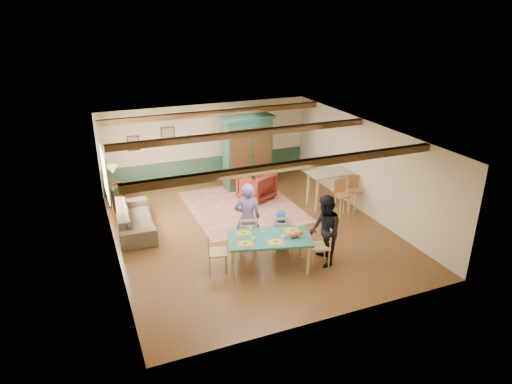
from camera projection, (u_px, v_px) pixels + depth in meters
name	position (u px, v px, depth m)	size (l,w,h in m)	color
floor	(252.00, 231.00, 12.30)	(8.00, 8.00, 0.00)	#542F17
wall_back	(207.00, 144.00, 15.21)	(7.00, 0.02, 2.70)	beige
wall_left	(111.00, 205.00, 10.56)	(0.02, 8.00, 2.70)	beige
wall_right	(365.00, 168.00, 13.01)	(0.02, 8.00, 2.70)	beige
ceiling	(251.00, 134.00, 11.27)	(7.00, 8.00, 0.02)	silver
wainscot_back	(209.00, 170.00, 15.54)	(6.95, 0.03, 0.90)	#213D2A
ceiling_beam_front	(293.00, 165.00, 9.34)	(6.95, 0.16, 0.16)	#32200E
ceiling_beam_mid	(246.00, 134.00, 11.65)	(6.95, 0.16, 0.16)	#32200E
ceiling_beam_back	(215.00, 113.00, 13.88)	(6.95, 0.16, 0.16)	#32200E
window_left	(105.00, 174.00, 11.95)	(0.06, 1.60, 1.30)	white
picture_left_wall	(114.00, 199.00, 9.91)	(0.04, 0.42, 0.52)	tan
picture_back_a	(168.00, 135.00, 14.56)	(0.45, 0.04, 0.55)	tan
picture_back_b	(133.00, 144.00, 14.23)	(0.38, 0.04, 0.48)	tan
dining_table	(269.00, 252.00, 10.48)	(1.86, 1.03, 0.77)	#1D5C4F
dining_chair_far_left	(248.00, 234.00, 11.08)	(0.43, 0.45, 0.98)	tan
dining_chair_far_right	(281.00, 232.00, 11.17)	(0.43, 0.45, 0.98)	tan
dining_chair_end_left	(217.00, 251.00, 10.31)	(0.43, 0.45, 0.98)	tan
dining_chair_end_right	(320.00, 245.00, 10.58)	(0.43, 0.45, 0.98)	tan
person_man	(247.00, 218.00, 11.00)	(0.65, 0.43, 1.78)	slate
person_woman	(325.00, 231.00, 10.45)	(0.83, 0.65, 1.70)	black
person_child	(281.00, 230.00, 11.24)	(0.51, 0.33, 1.04)	#26519B
cat	(295.00, 234.00, 10.27)	(0.37, 0.14, 0.19)	#C05121
place_setting_near_left	(246.00, 242.00, 10.01)	(0.41, 0.31, 0.11)	gold
place_setting_near_center	(276.00, 240.00, 10.09)	(0.41, 0.31, 0.11)	gold
place_setting_far_left	(243.00, 231.00, 10.49)	(0.41, 0.31, 0.11)	gold
place_setting_far_right	(292.00, 229.00, 10.61)	(0.41, 0.31, 0.11)	gold
area_rug	(242.00, 206.00, 13.80)	(3.10, 3.68, 0.01)	beige
armoire	(247.00, 152.00, 14.90)	(1.70, 0.68, 2.40)	#15362B
armchair	(256.00, 186.00, 14.22)	(0.92, 0.95, 0.86)	#49110E
sofa	(135.00, 219.00, 12.24)	(2.34, 0.91, 0.68)	#403528
end_table	(115.00, 194.00, 13.87)	(0.53, 0.53, 0.65)	#32200E
table_lamp	(113.00, 175.00, 13.63)	(0.33, 0.33, 0.60)	beige
counter_table	(329.00, 189.00, 13.74)	(1.27, 0.74, 1.06)	beige
bar_stool_left	(342.00, 200.00, 12.90)	(0.39, 0.43, 1.11)	#B47546
bar_stool_right	(356.00, 195.00, 13.22)	(0.39, 0.43, 1.10)	#B47546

